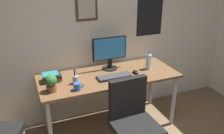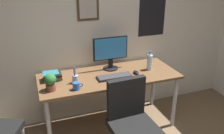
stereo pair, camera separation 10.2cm
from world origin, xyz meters
The scene contains 11 objects.
wall_back centered at (0.00, 2.15, 1.30)m, with size 4.40×0.10×2.60m.
desk centered at (0.02, 1.72, 0.68)m, with size 1.74×0.70×0.76m.
office_chair centered at (0.03, 1.07, 0.53)m, with size 0.55×0.57×0.95m.
monitor centered at (0.11, 1.91, 1.00)m, with size 0.46×0.20×0.43m.
keyboard centered at (0.06, 1.63, 0.77)m, with size 0.43×0.15×0.03m.
computer_mouse centered at (0.36, 1.65, 0.78)m, with size 0.06×0.11×0.04m.
water_bottle centered at (0.58, 1.71, 0.86)m, with size 0.07×0.07×0.25m.
coffee_mug_near centered at (-0.44, 1.49, 0.80)m, with size 0.12×0.08×0.09m.
potted_plant centered at (-0.71, 1.57, 0.86)m, with size 0.13×0.13×0.20m.
pen_cup centered at (-0.42, 1.65, 0.81)m, with size 0.07×0.07×0.20m.
book_stack_left centered at (-0.66, 1.83, 0.81)m, with size 0.22×0.17×0.10m.
Camera 2 is at (-0.87, -0.83, 2.00)m, focal length 38.09 mm.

